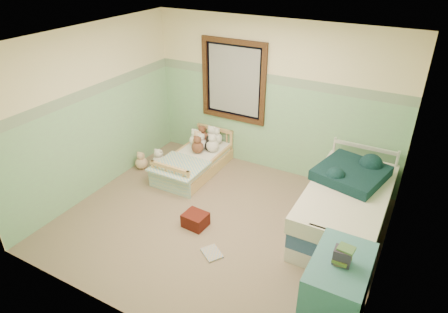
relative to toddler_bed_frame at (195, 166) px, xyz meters
The scene contains 33 objects.
floor 1.49m from the toddler_bed_frame, 44.99° to the right, with size 4.20×3.60×0.02m, color brown.
ceiling 2.84m from the toddler_bed_frame, 44.99° to the right, with size 4.20×3.60×0.02m, color silver.
wall_back 1.73m from the toddler_bed_frame, 35.53° to the left, with size 4.20×0.04×2.50m, color beige.
wall_front 3.25m from the toddler_bed_frame, 69.77° to the right, with size 4.20×0.04×2.50m, color beige.
wall_left 1.88m from the toddler_bed_frame, 134.99° to the right, with size 0.04×3.60×2.50m, color beige.
wall_right 3.52m from the toddler_bed_frame, 18.43° to the right, with size 0.04×3.60×2.50m, color beige.
wainscot_mint 1.44m from the toddler_bed_frame, 34.98° to the left, with size 4.20×0.01×1.50m, color #81AE86.
border_strip 1.96m from the toddler_bed_frame, 34.98° to the left, with size 4.20×0.01×0.15m, color #366343.
window_frame 1.57m from the toddler_bed_frame, 63.73° to the left, with size 1.16×0.06×1.36m, color black.
window_blinds 1.58m from the toddler_bed_frame, 64.04° to the left, with size 0.92×0.01×1.12m, color #AFAFAD.
toddler_bed_frame is the anchor object (origin of this frame).
toddler_mattress 0.15m from the toddler_bed_frame, ahead, with size 0.66×1.39×0.12m, color white.
patchwork_quilt 0.50m from the toddler_bed_frame, 90.00° to the right, with size 0.79×0.72×0.03m, color #66ABD2.
plush_bed_brown 0.61m from the toddler_bed_frame, 106.70° to the left, with size 0.21×0.21×0.21m, color brown.
plush_bed_white 0.60m from the toddler_bed_frame, 84.29° to the left, with size 0.24×0.24×0.24m, color white.
plush_bed_tan 0.44m from the toddler_bed_frame, 109.65° to the left, with size 0.21×0.21×0.21m, color beige.
plush_bed_dark 0.43m from the toddler_bed_frame, 65.10° to the left, with size 0.18×0.18×0.18m, color black.
plush_floor_cream 0.64m from the toddler_bed_frame, 161.67° to the right, with size 0.24×0.24×0.24m, color silver.
plush_floor_tan 0.93m from the toddler_bed_frame, 156.72° to the right, with size 0.21×0.21×0.21m, color beige.
twin_bed_frame 2.62m from the toddler_bed_frame, ahead, with size 0.95×1.90×0.22m, color silver.
twin_boxspring 2.64m from the toddler_bed_frame, ahead, with size 0.95×1.90×0.22m, color navy.
twin_mattress 2.66m from the toddler_bed_frame, ahead, with size 0.99×1.94×0.22m, color silver.
teal_blanket 2.63m from the toddler_bed_frame, ahead, with size 0.81×0.86×0.14m, color black.
dresser 3.47m from the toddler_bed_frame, 33.69° to the right, with size 0.53×0.85×0.85m, color teal.
book_stack 3.57m from the toddler_bed_frame, 34.05° to the right, with size 0.16×0.13×0.16m, color #41272A.
red_pillow 1.48m from the toddler_bed_frame, 57.17° to the right, with size 0.31×0.27×0.20m, color maroon.
floor_book 2.08m from the toddler_bed_frame, 51.62° to the right, with size 0.27×0.21×0.02m, color gold.
extra_plush_0 0.40m from the toddler_bed_frame, 94.59° to the left, with size 0.20×0.20×0.20m, color silver.
extra_plush_1 0.46m from the toddler_bed_frame, 89.42° to the left, with size 0.18×0.18×0.18m, color brown.
extra_plush_2 0.46m from the toddler_bed_frame, 54.11° to the left, with size 0.22×0.22×0.22m, color silver.
extra_plush_3 0.48m from the toddler_bed_frame, 119.27° to the left, with size 0.21×0.21×0.21m, color white.
extra_plush_4 0.34m from the toddler_bed_frame, 92.26° to the left, with size 0.21×0.21×0.21m, color brown.
extra_plush_5 0.64m from the toddler_bed_frame, 78.84° to the left, with size 0.22×0.22×0.22m, color white.
Camera 1 is at (2.18, -3.80, 3.45)m, focal length 31.54 mm.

